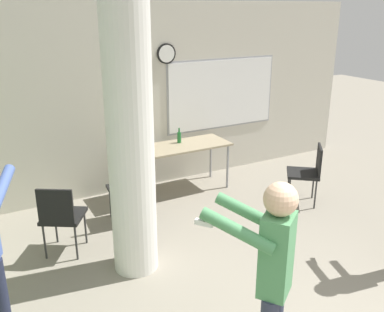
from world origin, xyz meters
name	(u,v)px	position (x,y,z in m)	size (l,w,h in m)	color
wall_back	(140,99)	(0.03, 5.06, 1.40)	(8.00, 0.15, 2.80)	beige
support_pillar	(131,145)	(-0.93, 2.95, 1.40)	(0.47, 0.47, 2.80)	silver
folding_table	(174,150)	(0.36, 4.55, 0.68)	(1.72, 0.63, 0.74)	tan
bottle_on_table	(179,137)	(0.50, 4.68, 0.83)	(0.06, 0.06, 0.23)	#1E6B2D
chair_near_pillar	(61,214)	(-1.56, 3.58, 0.51)	(0.61, 0.61, 0.87)	black
chair_table_left	(127,187)	(-0.63, 3.94, 0.51)	(0.48, 0.48, 0.87)	black
chair_mid_room	(308,170)	(1.85, 3.27, 0.51)	(0.62, 0.62, 0.87)	black
person_playing_front	(271,274)	(-0.67, 1.02, 0.98)	(0.60, 0.66, 1.66)	#2D3347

